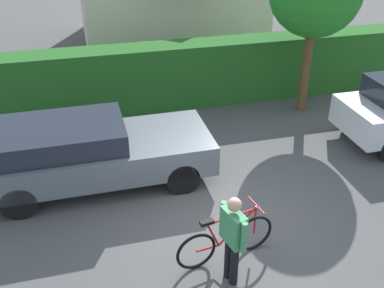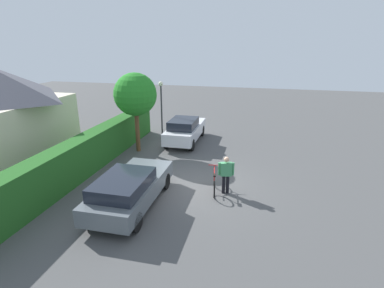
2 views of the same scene
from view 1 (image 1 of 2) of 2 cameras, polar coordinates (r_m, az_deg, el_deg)
The scene contains 5 objects.
ground_plane at distance 8.49m, azimuth 4.39°, elevation -9.92°, with size 60.00×60.00×0.00m, color #4C4C4C.
hedge_row at distance 12.54m, azimuth -3.14°, elevation 8.45°, with size 14.45×0.90×1.72m, color #215A1E.
parked_car_near at distance 9.36m, azimuth -12.49°, elevation -0.82°, with size 4.55×1.85×1.39m.
bicycle at distance 7.58m, azimuth 4.23°, elevation -11.85°, with size 1.72×0.51×0.94m.
person_rider at distance 6.89m, azimuth 5.10°, elevation -11.20°, with size 0.30×0.63×1.56m.
Camera 1 is at (-2.24, -6.15, 5.40)m, focal length 42.88 mm.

